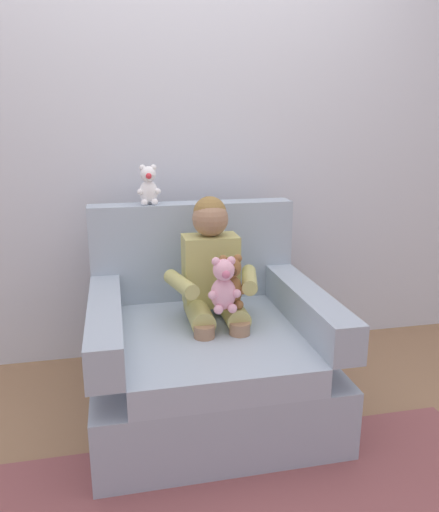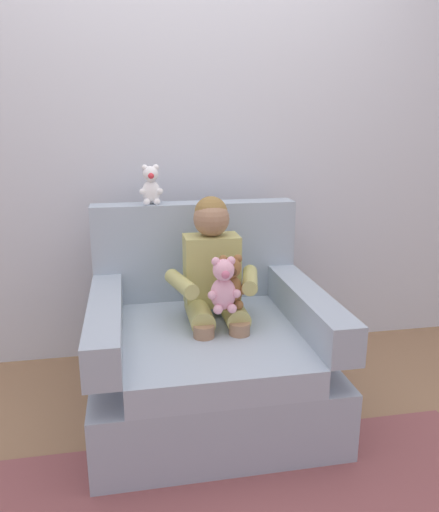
# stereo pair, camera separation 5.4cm
# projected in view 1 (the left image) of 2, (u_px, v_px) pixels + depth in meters

# --- Properties ---
(ground_plane) EXTENTS (8.00, 8.00, 0.00)m
(ground_plane) POSITION_uv_depth(u_px,v_px,m) (209.00, 410.00, 2.38)
(ground_plane) COLOR #936D4C
(back_wall) EXTENTS (6.00, 0.10, 2.60)m
(back_wall) POSITION_uv_depth(u_px,v_px,m) (182.00, 130.00, 2.75)
(back_wall) COLOR silver
(back_wall) RESTS_ON ground
(armchair) EXTENTS (1.05, 1.00, 0.94)m
(armchair) POSITION_uv_depth(u_px,v_px,m) (207.00, 350.00, 2.35)
(armchair) COLOR #9EADBC
(armchair) RESTS_ON ground
(seated_child) EXTENTS (0.45, 0.39, 0.82)m
(seated_child) POSITION_uv_depth(u_px,v_px,m) (213.00, 277.00, 2.30)
(seated_child) COLOR tan
(seated_child) RESTS_ON armchair
(plush_brown) EXTENTS (0.14, 0.12, 0.24)m
(plush_brown) POSITION_uv_depth(u_px,v_px,m) (230.00, 283.00, 2.19)
(plush_brown) COLOR brown
(plush_brown) RESTS_ON armchair
(plush_pink) EXTENTS (0.15, 0.12, 0.25)m
(plush_pink) POSITION_uv_depth(u_px,v_px,m) (224.00, 286.00, 2.14)
(plush_pink) COLOR #EAA8BC
(plush_pink) RESTS_ON armchair
(plush_white_on_backrest) EXTENTS (0.12, 0.10, 0.20)m
(plush_white_on_backrest) POSITION_uv_depth(u_px,v_px,m) (149.00, 186.00, 2.47)
(plush_white_on_backrest) COLOR white
(plush_white_on_backrest) RESTS_ON armchair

